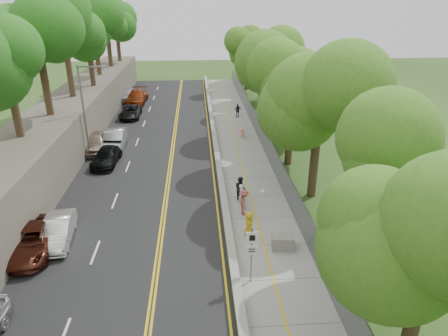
% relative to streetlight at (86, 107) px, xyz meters
% --- Properties ---
extents(ground, '(140.00, 140.00, 0.00)m').
position_rel_streetlight_xyz_m(ground, '(10.46, -14.00, -4.64)').
color(ground, '#33511E').
rests_on(ground, ground).
extents(road, '(11.20, 66.00, 0.04)m').
position_rel_streetlight_xyz_m(road, '(5.06, 1.00, -4.62)').
color(road, black).
rests_on(road, ground).
extents(sidewalk, '(4.20, 66.00, 0.05)m').
position_rel_streetlight_xyz_m(sidewalk, '(13.01, 1.00, -4.61)').
color(sidewalk, gray).
rests_on(sidewalk, ground).
extents(jersey_barrier, '(0.42, 66.00, 0.60)m').
position_rel_streetlight_xyz_m(jersey_barrier, '(10.71, 1.00, -4.34)').
color(jersey_barrier, '#B7D125').
rests_on(jersey_barrier, ground).
extents(rock_embankment, '(5.00, 66.00, 4.00)m').
position_rel_streetlight_xyz_m(rock_embankment, '(-3.04, 1.00, -2.64)').
color(rock_embankment, '#595147').
rests_on(rock_embankment, ground).
extents(chainlink_fence, '(0.04, 66.00, 2.00)m').
position_rel_streetlight_xyz_m(chainlink_fence, '(15.11, 1.00, -3.64)').
color(chainlink_fence, slate).
rests_on(chainlink_fence, ground).
extents(trees_embankment, '(6.40, 66.00, 13.00)m').
position_rel_streetlight_xyz_m(trees_embankment, '(-2.54, 1.00, 5.86)').
color(trees_embankment, '#2D781E').
rests_on(trees_embankment, rock_embankment).
extents(trees_fenceside, '(7.00, 66.00, 14.00)m').
position_rel_streetlight_xyz_m(trees_fenceside, '(17.46, 1.00, 2.36)').
color(trees_fenceside, '#4C8424').
rests_on(trees_fenceside, ground).
extents(streetlight, '(2.52, 0.22, 8.00)m').
position_rel_streetlight_xyz_m(streetlight, '(0.00, 0.00, 0.00)').
color(streetlight, gray).
rests_on(streetlight, ground).
extents(signpost, '(0.62, 0.09, 3.10)m').
position_rel_streetlight_xyz_m(signpost, '(11.51, -17.02, -2.68)').
color(signpost, gray).
rests_on(signpost, sidewalk).
extents(construction_barrel, '(0.51, 0.51, 0.83)m').
position_rel_streetlight_xyz_m(construction_barrel, '(13.46, 4.77, -4.17)').
color(construction_barrel, '#FF512E').
rests_on(construction_barrel, sidewalk).
extents(concrete_block, '(1.30, 1.04, 0.80)m').
position_rel_streetlight_xyz_m(concrete_block, '(13.66, -14.32, -4.19)').
color(concrete_block, slate).
rests_on(concrete_block, sidewalk).
extents(car_1, '(1.87, 4.29, 1.37)m').
position_rel_streetlight_xyz_m(car_1, '(0.97, -12.71, -3.91)').
color(car_1, white).
rests_on(car_1, road).
extents(car_2, '(2.65, 5.21, 1.41)m').
position_rel_streetlight_xyz_m(car_2, '(-0.14, -13.64, -3.90)').
color(car_2, '#4C2014').
rests_on(car_2, road).
extents(car_3, '(2.17, 4.70, 1.33)m').
position_rel_streetlight_xyz_m(car_3, '(1.46, -1.33, -3.93)').
color(car_3, black).
rests_on(car_3, road).
extents(car_4, '(2.36, 5.03, 1.66)m').
position_rel_streetlight_xyz_m(car_4, '(-0.14, 1.95, -3.77)').
color(car_4, tan).
rests_on(car_4, road).
extents(car_5, '(1.90, 5.10, 1.66)m').
position_rel_streetlight_xyz_m(car_5, '(1.46, 2.43, -3.77)').
color(car_5, '#A8ABB0').
rests_on(car_5, road).
extents(car_6, '(2.26, 4.79, 1.32)m').
position_rel_streetlight_xyz_m(car_6, '(1.46, 12.53, -3.94)').
color(car_6, black).
rests_on(car_6, road).
extents(car_7, '(2.57, 5.86, 1.67)m').
position_rel_streetlight_xyz_m(car_7, '(1.37, 19.08, -3.76)').
color(car_7, maroon).
rests_on(car_7, road).
extents(car_8, '(1.98, 4.63, 1.56)m').
position_rel_streetlight_xyz_m(car_8, '(-0.14, 20.67, -3.82)').
color(car_8, silver).
rests_on(car_8, road).
extents(painter_0, '(0.75, 0.90, 1.57)m').
position_rel_streetlight_xyz_m(painter_0, '(11.91, -13.00, -3.80)').
color(painter_0, gold).
rests_on(painter_0, sidewalk).
extents(painter_1, '(0.47, 0.62, 1.54)m').
position_rel_streetlight_xyz_m(painter_1, '(11.91, -9.25, -3.82)').
color(painter_1, white).
rests_on(painter_1, sidewalk).
extents(painter_2, '(0.95, 1.04, 1.73)m').
position_rel_streetlight_xyz_m(painter_2, '(11.91, -8.45, -3.72)').
color(painter_2, black).
rests_on(painter_2, sidewalk).
extents(painter_3, '(0.66, 1.12, 1.73)m').
position_rel_streetlight_xyz_m(painter_3, '(11.91, -10.45, -3.73)').
color(painter_3, '#98413B').
rests_on(painter_3, sidewalk).
extents(person_far, '(0.95, 0.53, 1.54)m').
position_rel_streetlight_xyz_m(person_far, '(13.80, 11.72, -3.82)').
color(person_far, black).
rests_on(person_far, sidewalk).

